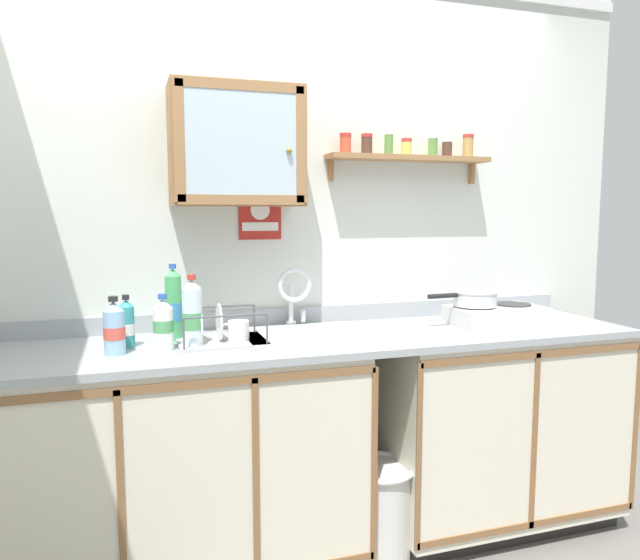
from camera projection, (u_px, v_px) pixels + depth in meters
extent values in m
cube|color=silver|center=(311.00, 249.00, 2.83)|extent=(3.35, 0.05, 2.62)
cube|color=black|center=(185.00, 560.00, 2.49)|extent=(1.38, 0.57, 0.08)
cube|color=beige|center=(183.00, 456.00, 2.41)|extent=(1.41, 0.63, 0.85)
cube|color=brown|center=(188.00, 385.00, 2.06)|extent=(1.41, 0.01, 0.03)
cube|color=brown|center=(121.00, 501.00, 2.03)|extent=(0.02, 0.01, 0.78)
cube|color=brown|center=(256.00, 482.00, 2.18)|extent=(0.02, 0.01, 0.78)
cube|color=brown|center=(374.00, 465.00, 2.32)|extent=(0.02, 0.01, 0.78)
cube|color=black|center=(485.00, 507.00, 2.93)|extent=(1.08, 0.57, 0.08)
cube|color=beige|center=(491.00, 418.00, 2.85)|extent=(1.10, 0.63, 0.85)
cube|color=brown|center=(538.00, 354.00, 2.51)|extent=(1.10, 0.01, 0.03)
cube|color=brown|center=(531.00, 525.00, 2.59)|extent=(1.10, 0.01, 0.03)
cube|color=brown|center=(419.00, 459.00, 2.38)|extent=(0.02, 0.01, 0.78)
cube|color=brown|center=(534.00, 442.00, 2.55)|extent=(0.02, 0.01, 0.78)
cube|color=brown|center=(636.00, 428.00, 2.72)|extent=(0.02, 0.01, 0.78)
cube|color=#9EA3A8|center=(334.00, 339.00, 2.55)|extent=(2.71, 0.66, 0.03)
cube|color=#9EA3A8|center=(313.00, 315.00, 2.84)|extent=(2.71, 0.02, 0.08)
cube|color=silver|center=(303.00, 335.00, 2.53)|extent=(0.50, 0.43, 0.01)
cube|color=slate|center=(303.00, 368.00, 2.55)|extent=(0.42, 0.35, 0.01)
cube|color=slate|center=(292.00, 344.00, 2.71)|extent=(0.42, 0.01, 0.14)
cube|color=slate|center=(316.00, 363.00, 2.37)|extent=(0.42, 0.01, 0.14)
cylinder|color=#4C4C51|center=(303.00, 369.00, 2.55)|extent=(0.04, 0.04, 0.01)
cylinder|color=silver|center=(291.00, 324.00, 2.75)|extent=(0.05, 0.05, 0.02)
cylinder|color=silver|center=(291.00, 302.00, 2.74)|extent=(0.02, 0.02, 0.18)
torus|color=silver|center=(295.00, 285.00, 2.67)|extent=(0.16, 0.02, 0.16)
cylinder|color=silver|center=(303.00, 316.00, 2.77)|extent=(0.02, 0.02, 0.06)
cube|color=silver|center=(496.00, 315.00, 2.80)|extent=(0.43, 0.26, 0.09)
cylinder|color=#2D2D2D|center=(475.00, 306.00, 2.78)|extent=(0.17, 0.17, 0.01)
cylinder|color=#2D2D2D|center=(513.00, 304.00, 2.84)|extent=(0.17, 0.17, 0.01)
cylinder|color=black|center=(491.00, 321.00, 2.66)|extent=(0.03, 0.02, 0.03)
cylinder|color=black|center=(531.00, 318.00, 2.72)|extent=(0.03, 0.02, 0.03)
cylinder|color=silver|center=(475.00, 299.00, 2.78)|extent=(0.20, 0.20, 0.07)
torus|color=silver|center=(475.00, 292.00, 2.77)|extent=(0.21, 0.21, 0.01)
cylinder|color=black|center=(443.00, 296.00, 2.71)|extent=(0.15, 0.03, 0.02)
cylinder|color=#4CB266|center=(174.00, 308.00, 2.44)|extent=(0.07, 0.07, 0.27)
cone|color=#4CB266|center=(173.00, 272.00, 2.42)|extent=(0.06, 0.06, 0.03)
cylinder|color=#2D59B2|center=(172.00, 266.00, 2.42)|extent=(0.03, 0.03, 0.02)
cylinder|color=#3F8CCC|center=(174.00, 311.00, 2.44)|extent=(0.07, 0.07, 0.07)
cylinder|color=silver|center=(192.00, 318.00, 2.31)|extent=(0.08, 0.08, 0.23)
cone|color=silver|center=(192.00, 284.00, 2.29)|extent=(0.07, 0.07, 0.03)
cylinder|color=red|center=(191.00, 277.00, 2.29)|extent=(0.03, 0.03, 0.02)
cylinder|color=#4C9959|center=(192.00, 321.00, 2.31)|extent=(0.08, 0.08, 0.07)
cylinder|color=teal|center=(127.00, 327.00, 2.32)|extent=(0.06, 0.06, 0.16)
cone|color=teal|center=(126.00, 303.00, 2.31)|extent=(0.06, 0.06, 0.03)
cylinder|color=#262626|center=(126.00, 297.00, 2.31)|extent=(0.03, 0.03, 0.02)
cylinder|color=white|center=(127.00, 329.00, 2.32)|extent=(0.06, 0.06, 0.05)
cylinder|color=white|center=(163.00, 329.00, 2.27)|extent=(0.08, 0.08, 0.16)
cone|color=white|center=(163.00, 303.00, 2.26)|extent=(0.07, 0.07, 0.03)
cylinder|color=#2D59B2|center=(162.00, 296.00, 2.26)|extent=(0.03, 0.03, 0.02)
cylinder|color=#4C9959|center=(163.00, 326.00, 2.27)|extent=(0.08, 0.08, 0.05)
cylinder|color=#8CB7E0|center=(114.00, 333.00, 2.21)|extent=(0.08, 0.08, 0.16)
cone|color=#8CB7E0|center=(113.00, 306.00, 2.19)|extent=(0.07, 0.07, 0.03)
cylinder|color=#262626|center=(113.00, 299.00, 2.19)|extent=(0.03, 0.03, 0.02)
cylinder|color=#D84C3F|center=(114.00, 333.00, 2.21)|extent=(0.08, 0.08, 0.05)
cube|color=#B2B2B7|center=(222.00, 342.00, 2.40)|extent=(0.35, 0.26, 0.01)
cylinder|color=#4C4F54|center=(184.00, 334.00, 2.23)|extent=(0.01, 0.01, 0.12)
cylinder|color=#4C4F54|center=(267.00, 329.00, 2.33)|extent=(0.01, 0.01, 0.12)
cylinder|color=#4C4F54|center=(178.00, 323.00, 2.46)|extent=(0.01, 0.01, 0.12)
cylinder|color=#4C4F54|center=(254.00, 318.00, 2.56)|extent=(0.01, 0.01, 0.12)
cylinder|color=#4C4F54|center=(226.00, 316.00, 2.27)|extent=(0.32, 0.01, 0.01)
cylinder|color=#4C4F54|center=(217.00, 307.00, 2.50)|extent=(0.32, 0.01, 0.01)
cylinder|color=white|center=(200.00, 323.00, 2.37)|extent=(0.01, 0.17, 0.17)
cylinder|color=white|center=(219.00, 322.00, 2.39)|extent=(0.01, 0.15, 0.15)
cylinder|color=white|center=(239.00, 332.00, 2.39)|extent=(0.09, 0.09, 0.09)
torus|color=white|center=(227.00, 331.00, 2.40)|extent=(0.06, 0.04, 0.06)
cube|color=#996B42|center=(236.00, 146.00, 2.52)|extent=(0.55, 0.25, 0.50)
cube|color=silver|center=(242.00, 143.00, 2.40)|extent=(0.45, 0.01, 0.41)
cube|color=#996B42|center=(179.00, 141.00, 2.32)|extent=(0.04, 0.01, 0.47)
cube|color=#996B42|center=(301.00, 145.00, 2.47)|extent=(0.04, 0.01, 0.47)
cube|color=#996B42|center=(241.00, 85.00, 2.37)|extent=(0.52, 0.01, 0.04)
cube|color=#996B42|center=(243.00, 200.00, 2.42)|extent=(0.52, 0.01, 0.04)
sphere|color=olive|center=(289.00, 151.00, 2.45)|extent=(0.02, 0.02, 0.02)
cube|color=#996B42|center=(409.00, 158.00, 2.84)|extent=(0.82, 0.14, 0.02)
cube|color=#996B42|center=(331.00, 171.00, 2.78)|extent=(0.02, 0.03, 0.10)
cube|color=#996B42|center=(472.00, 174.00, 3.01)|extent=(0.02, 0.03, 0.10)
cylinder|color=#CC4C33|center=(345.00, 145.00, 2.74)|extent=(0.05, 0.05, 0.08)
cylinder|color=red|center=(345.00, 135.00, 2.73)|extent=(0.05, 0.05, 0.02)
cylinder|color=#4C3326|center=(367.00, 146.00, 2.76)|extent=(0.05, 0.05, 0.08)
cylinder|color=red|center=(367.00, 136.00, 2.75)|extent=(0.05, 0.05, 0.02)
cylinder|color=#598C3F|center=(389.00, 145.00, 2.78)|extent=(0.04, 0.04, 0.09)
cylinder|color=white|center=(389.00, 133.00, 2.78)|extent=(0.04, 0.04, 0.02)
cylinder|color=#E0C659|center=(406.00, 149.00, 2.84)|extent=(0.05, 0.05, 0.07)
cylinder|color=red|center=(407.00, 140.00, 2.83)|extent=(0.05, 0.05, 0.02)
cylinder|color=#598C3F|center=(433.00, 148.00, 2.85)|extent=(0.04, 0.04, 0.08)
cylinder|color=white|center=(433.00, 137.00, 2.85)|extent=(0.05, 0.05, 0.02)
cylinder|color=#4C3326|center=(447.00, 150.00, 2.90)|extent=(0.05, 0.05, 0.07)
cylinder|color=white|center=(447.00, 140.00, 2.90)|extent=(0.05, 0.05, 0.02)
cylinder|color=tan|center=(468.00, 148.00, 2.91)|extent=(0.05, 0.05, 0.09)
cylinder|color=red|center=(468.00, 136.00, 2.91)|extent=(0.05, 0.05, 0.02)
cube|color=#B2261E|center=(260.00, 216.00, 2.71)|extent=(0.20, 0.01, 0.21)
cube|color=white|center=(260.00, 227.00, 2.71)|extent=(0.17, 0.00, 0.04)
cylinder|color=white|center=(260.00, 210.00, 2.70)|extent=(0.09, 0.00, 0.09)
cylinder|color=silver|center=(379.00, 513.00, 2.54)|extent=(0.28, 0.28, 0.41)
torus|color=white|center=(380.00, 467.00, 2.52)|extent=(0.31, 0.31, 0.03)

